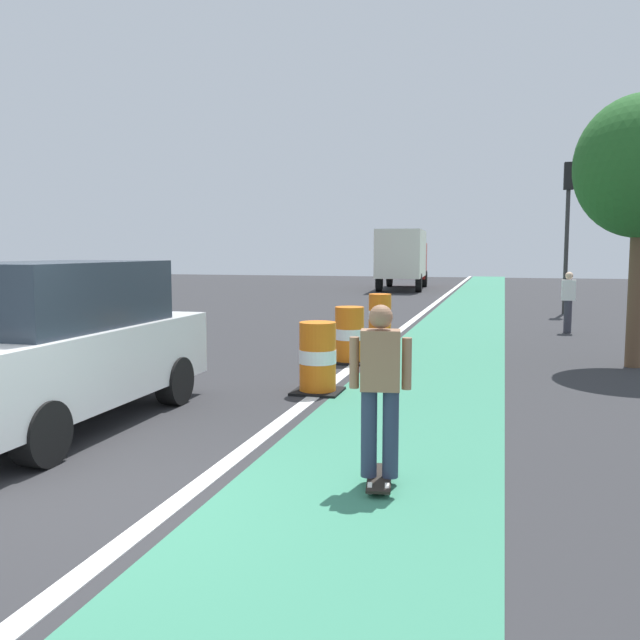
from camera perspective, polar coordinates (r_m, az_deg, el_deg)
ground_plane at (r=6.48m, az=-20.13°, el=-14.12°), size 100.00×100.00×0.00m
bike_lane_strip at (r=17.11m, az=11.18°, el=-1.48°), size 2.50×80.00×0.01m
lane_divider_stripe at (r=17.28m, az=6.21°, el=-1.32°), size 0.20×80.00×0.01m
skateboarder_on_lane at (r=6.26m, az=5.11°, el=-5.82°), size 0.56×0.82×1.69m
parked_suv_nearest at (r=8.91m, az=-21.26°, el=-1.86°), size 1.93×4.60×2.04m
traffic_barrel_front at (r=10.31m, az=-0.20°, el=-3.26°), size 0.73×0.73×1.09m
traffic_barrel_mid at (r=13.06m, az=2.51°, el=-1.32°), size 0.73×0.73×1.09m
traffic_barrel_back at (r=16.91m, az=5.09°, el=0.33°), size 0.73×0.73×1.09m
delivery_truck_down_block at (r=37.51m, az=7.04°, el=5.40°), size 2.72×7.72×3.23m
traffic_light_corner at (r=24.45m, az=20.24°, el=8.68°), size 0.41×0.32×5.10m
pedestrian_crossing at (r=18.87m, az=20.27°, el=1.58°), size 0.34×0.20×1.61m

